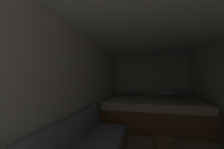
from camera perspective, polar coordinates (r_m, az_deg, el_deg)
The scene contains 5 objects.
wall_back at distance 5.08m, azimuth 16.02°, elevation -4.33°, with size 2.74×0.05×2.15m, color silver.
wall_left at distance 2.67m, azimuth -11.99°, elevation -6.10°, with size 0.05×5.30×2.15m, color silver.
ceiling_slab at distance 2.58m, azimuth 18.00°, elevation 18.73°, with size 2.74×5.30×0.05m, color white.
bed at distance 4.16m, azimuth 16.67°, elevation -14.73°, with size 2.52×1.90×0.88m.
wicker_basket at distance 2.83m, azimuth 20.92°, elevation -25.98°, with size 0.34×0.34×0.22m.
Camera 1 is at (-0.18, -0.54, 1.24)m, focal length 21.36 mm.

